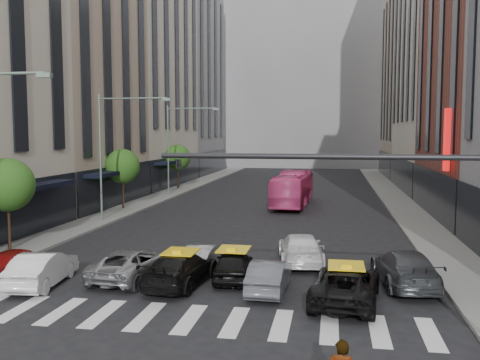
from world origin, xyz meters
The scene contains 28 objects.
ground centered at (0.00, 0.00, 0.00)m, with size 160.00×160.00×0.00m, color black.
sidewalk_left centered at (-11.50, 30.00, 0.07)m, with size 3.00×96.00×0.15m, color slate.
sidewalk_right centered at (11.50, 30.00, 0.07)m, with size 3.00×96.00×0.15m, color slate.
building_left_b centered at (-17.00, 28.00, 12.00)m, with size 8.00×16.00×24.00m, color tan.
building_left_c centered at (-17.00, 46.00, 18.00)m, with size 8.00×20.00×36.00m, color beige.
building_left_d centered at (-17.00, 65.00, 15.00)m, with size 8.00×18.00×30.00m, color gray.
building_right_c centered at (17.00, 46.00, 20.00)m, with size 8.00×20.00×40.00m, color beige.
building_right_d centered at (17.00, 65.00, 14.00)m, with size 8.00×18.00×28.00m, color tan.
building_far centered at (0.00, 85.00, 18.00)m, with size 30.00×10.00×36.00m, color gray.
tree_near centered at (-11.80, 10.00, 3.65)m, with size 2.88×2.88×4.95m.
tree_mid centered at (-11.80, 26.00, 3.65)m, with size 2.88×2.88×4.95m.
tree_far centered at (-11.80, 42.00, 3.65)m, with size 2.88×2.88×4.95m.
streetlamp_mid centered at (-10.04, 20.00, 5.90)m, with size 5.38×0.25×9.00m.
streetlamp_far centered at (-10.04, 36.00, 5.90)m, with size 5.38×0.25×9.00m.
traffic_signal centered at (7.69, -1.00, 4.47)m, with size 10.10×0.20×6.00m.
liberty_sign centered at (12.60, 20.00, 6.00)m, with size 0.30×0.70×4.00m.
car_red centered at (-8.46, 5.50, 0.67)m, with size 1.58×3.93×1.34m, color maroon.
car_white_front centered at (-6.61, 4.40, 0.73)m, with size 1.54×4.43×1.46m, color silver.
car_silver centered at (-3.24, 6.01, 0.69)m, with size 2.29×4.97×1.38m, color gray.
taxi_left centered at (-0.84, 5.43, 0.72)m, with size 2.01×4.93×1.43m, color black.
taxi_center centered at (1.21, 6.62, 0.67)m, with size 1.59×3.96×1.35m, color black.
car_grey_mid centered at (2.96, 5.15, 0.66)m, with size 1.40×4.03×1.33m, color #484A51.
taxi_right centered at (5.99, 4.25, 0.71)m, with size 2.36×5.12×1.42m, color black.
car_grey_curb centered at (8.48, 6.99, 0.76)m, with size 2.14×5.25×1.52m, color #373A3E.
car_row2_left centered at (-0.50, 8.12, 0.62)m, with size 1.32×3.77×1.24m, color gray.
car_row2_right centered at (3.92, 10.20, 0.73)m, with size 2.06×5.06×1.47m, color white.
bus centered at (1.99, 30.89, 1.50)m, with size 2.53×10.80×3.01m, color #E54387.
rider centered at (5.68, -4.53, 1.77)m, with size 0.63×0.42×1.73m, color gray.
Camera 1 is at (5.42, -15.99, 6.47)m, focal length 40.00 mm.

